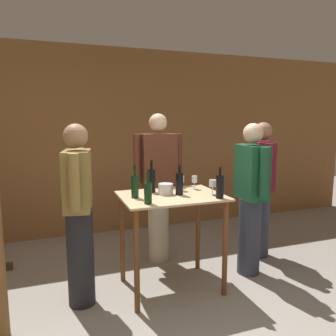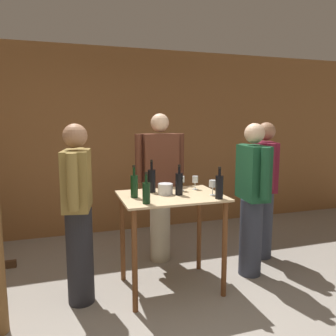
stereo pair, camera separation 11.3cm
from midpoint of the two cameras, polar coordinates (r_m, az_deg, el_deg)
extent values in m
cube|color=brown|center=(4.92, -9.43, 4.52)|extent=(8.40, 0.05, 2.70)
cube|color=#D1B284|center=(3.18, -0.41, -4.90)|extent=(0.98, 0.73, 0.02)
cylinder|color=brown|center=(2.94, -6.62, -15.91)|extent=(0.05, 0.05, 0.93)
cylinder|color=brown|center=(3.23, 8.90, -13.69)|extent=(0.05, 0.05, 0.93)
cylinder|color=brown|center=(3.49, -8.93, -11.94)|extent=(0.05, 0.05, 0.93)
cylinder|color=brown|center=(3.73, 4.39, -10.49)|extent=(0.05, 0.05, 0.93)
cylinder|color=black|center=(3.06, -6.84, -3.25)|extent=(0.07, 0.07, 0.21)
cylinder|color=black|center=(3.04, -6.89, -0.43)|extent=(0.02, 0.02, 0.10)
cylinder|color=black|center=(3.03, -6.90, 0.28)|extent=(0.03, 0.03, 0.02)
cylinder|color=black|center=(2.84, -4.64, -4.43)|extent=(0.07, 0.07, 0.18)
cylinder|color=black|center=(2.81, -4.67, -1.67)|extent=(0.02, 0.02, 0.10)
cylinder|color=black|center=(2.80, -4.68, -0.91)|extent=(0.03, 0.03, 0.02)
cylinder|color=black|center=(3.28, -3.90, -2.28)|extent=(0.08, 0.08, 0.23)
cylinder|color=black|center=(3.25, -3.93, 0.56)|extent=(0.02, 0.02, 0.10)
cylinder|color=black|center=(3.25, -3.94, 1.26)|extent=(0.03, 0.03, 0.02)
cylinder|color=black|center=(3.16, 0.98, -2.81)|extent=(0.07, 0.07, 0.21)
cylinder|color=black|center=(3.13, 0.99, -0.16)|extent=(0.02, 0.02, 0.08)
cylinder|color=black|center=(3.13, 0.99, 0.41)|extent=(0.03, 0.03, 0.02)
cylinder|color=black|center=(3.05, 7.98, -3.26)|extent=(0.07, 0.07, 0.22)
cylinder|color=black|center=(3.03, 8.03, -0.50)|extent=(0.02, 0.02, 0.08)
cylinder|color=black|center=(3.02, 8.04, 0.07)|extent=(0.03, 0.03, 0.02)
cylinder|color=silver|center=(3.37, 1.29, -3.92)|extent=(0.06, 0.06, 0.00)
cylinder|color=silver|center=(3.36, 1.29, -3.17)|extent=(0.01, 0.01, 0.09)
cylinder|color=silver|center=(3.35, 1.29, -1.94)|extent=(0.07, 0.07, 0.06)
cylinder|color=silver|center=(3.45, 3.68, -3.65)|extent=(0.06, 0.06, 0.00)
cylinder|color=silver|center=(3.44, 3.69, -3.07)|extent=(0.01, 0.01, 0.07)
cylinder|color=silver|center=(3.43, 3.70, -1.95)|extent=(0.06, 0.06, 0.07)
cylinder|color=silver|center=(3.21, 6.77, -4.61)|extent=(0.06, 0.06, 0.00)
cylinder|color=silver|center=(3.20, 6.78, -3.91)|extent=(0.01, 0.01, 0.08)
cylinder|color=silver|center=(3.18, 6.81, -2.65)|extent=(0.07, 0.07, 0.07)
cylinder|color=silver|center=(3.19, -1.43, -3.68)|extent=(0.14, 0.14, 0.11)
cylinder|color=#333847|center=(3.73, 13.10, -11.45)|extent=(0.24, 0.24, 0.84)
cube|color=#194C2D|center=(3.56, 13.48, -0.70)|extent=(0.25, 0.42, 0.57)
sphere|color=beige|center=(3.52, 13.71, 5.90)|extent=(0.21, 0.21, 0.21)
cylinder|color=#194C2D|center=(3.77, 11.71, 0.30)|extent=(0.09, 0.09, 0.51)
cylinder|color=#194C2D|center=(3.34, 15.51, -0.88)|extent=(0.09, 0.09, 0.51)
cylinder|color=#232328|center=(3.17, -15.99, -14.72)|extent=(0.24, 0.24, 0.89)
cube|color=olive|center=(2.97, -16.54, -2.08)|extent=(0.29, 0.43, 0.52)
sphere|color=#9E7051|center=(2.93, -16.86, 5.37)|extent=(0.21, 0.21, 0.21)
cylinder|color=olive|center=(2.72, -17.17, -2.48)|extent=(0.09, 0.09, 0.47)
cylinder|color=olive|center=(3.21, -16.04, -0.81)|extent=(0.09, 0.09, 0.47)
cylinder|color=#B7AD93|center=(3.95, -2.49, -9.59)|extent=(0.24, 0.24, 0.91)
cube|color=#592D1E|center=(3.79, -2.57, 1.37)|extent=(0.40, 0.22, 0.61)
sphere|color=beige|center=(3.76, -2.61, 7.88)|extent=(0.21, 0.21, 0.21)
cylinder|color=#592D1E|center=(3.86, 0.98, 1.98)|extent=(0.09, 0.09, 0.55)
cylinder|color=#592D1E|center=(3.72, -6.26, 1.67)|extent=(0.09, 0.09, 0.55)
cylinder|color=#333847|center=(4.22, 14.89, -9.19)|extent=(0.24, 0.24, 0.84)
cube|color=maroon|center=(4.07, 15.26, 0.37)|extent=(0.34, 0.45, 0.58)
sphere|color=#9E7051|center=(4.03, 15.49, 6.20)|extent=(0.21, 0.21, 0.21)
cylinder|color=maroon|center=(4.30, 14.43, 1.22)|extent=(0.09, 0.09, 0.52)
cylinder|color=maroon|center=(3.82, 16.24, 0.27)|extent=(0.09, 0.09, 0.52)
camera|label=1|loc=(0.06, -91.00, -0.15)|focal=35.00mm
camera|label=2|loc=(0.06, 89.00, 0.15)|focal=35.00mm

